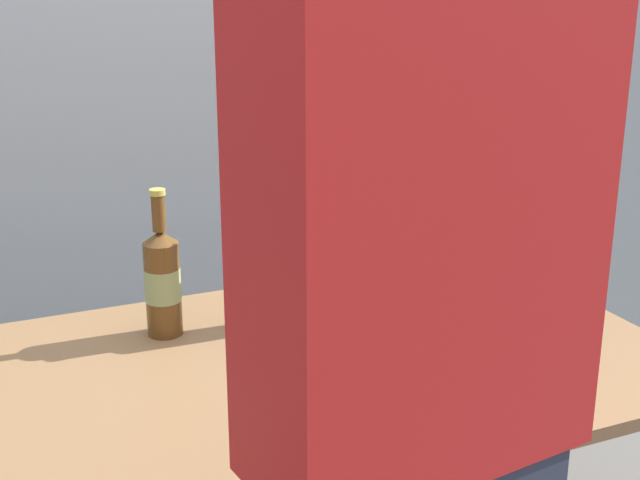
{
  "coord_description": "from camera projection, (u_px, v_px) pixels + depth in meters",
  "views": [
    {
      "loc": [
        -0.6,
        -1.46,
        1.5
      ],
      "look_at": [
        0.05,
        0.0,
        0.99
      ],
      "focal_mm": 49.37,
      "sensor_mm": 36.0,
      "label": 1
    }
  ],
  "objects": [
    {
      "name": "laptop",
      "position": [
        456.0,
        301.0,
        1.9
      ],
      "size": [
        0.31,
        0.32,
        0.23
      ],
      "color": "#383D4C",
      "rests_on": "desk"
    },
    {
      "name": "beer_bottle_green",
      "position": [
        253.0,
        273.0,
        1.87
      ],
      "size": [
        0.07,
        0.07,
        0.32
      ],
      "color": "#472B14",
      "rests_on": "desk"
    },
    {
      "name": "back_wall",
      "position": [
        163.0,
        34.0,
        2.4
      ],
      "size": [
        6.0,
        0.1,
        2.6
      ],
      "primitive_type": "cube",
      "color": "#99A3AD",
      "rests_on": "ground"
    },
    {
      "name": "person_figure",
      "position": [
        416.0,
        436.0,
        1.08
      ],
      "size": [
        0.44,
        0.3,
        1.81
      ],
      "color": "#2D3347",
      "rests_on": "ground"
    },
    {
      "name": "beer_bottle_dark",
      "position": [
        163.0,
        280.0,
        1.84
      ],
      "size": [
        0.08,
        0.08,
        0.32
      ],
      "color": "brown",
      "rests_on": "desk"
    },
    {
      "name": "desk",
      "position": [
        299.0,
        398.0,
        1.76
      ],
      "size": [
        1.49,
        0.89,
        0.74
      ],
      "color": "olive",
      "rests_on": "ground"
    }
  ]
}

